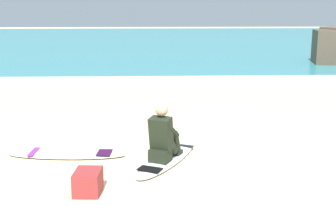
# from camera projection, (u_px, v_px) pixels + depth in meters

# --- Properties ---
(ground_plane) EXTENTS (80.00, 80.00, 0.00)m
(ground_plane) POSITION_uv_depth(u_px,v_px,m) (175.00, 169.00, 7.59)
(ground_plane) COLOR beige
(sea) EXTENTS (80.00, 28.00, 0.10)m
(sea) POSITION_uv_depth(u_px,v_px,m) (157.00, 43.00, 28.99)
(sea) COLOR teal
(sea) RESTS_ON ground
(breaking_foam) EXTENTS (80.00, 0.90, 0.11)m
(breaking_foam) POSITION_uv_depth(u_px,v_px,m) (162.00, 80.00, 15.67)
(breaking_foam) COLOR white
(breaking_foam) RESTS_ON ground
(surfboard_main) EXTENTS (1.41, 2.26, 0.08)m
(surfboard_main) POSITION_uv_depth(u_px,v_px,m) (167.00, 157.00, 8.03)
(surfboard_main) COLOR silver
(surfboard_main) RESTS_ON ground
(surfer_seated) EXTENTS (0.61, 0.77, 0.95)m
(surfer_seated) POSITION_uv_depth(u_px,v_px,m) (163.00, 138.00, 7.77)
(surfer_seated) COLOR black
(surfer_seated) RESTS_ON surfboard_main
(surfboard_spare_near) EXTENTS (2.08, 0.67, 0.08)m
(surfboard_spare_near) POSITION_uv_depth(u_px,v_px,m) (67.00, 154.00, 8.21)
(surfboard_spare_near) COLOR white
(surfboard_spare_near) RESTS_ON ground
(beach_bag) EXTENTS (0.39, 0.50, 0.32)m
(beach_bag) POSITION_uv_depth(u_px,v_px,m) (88.00, 182.00, 6.62)
(beach_bag) COLOR maroon
(beach_bag) RESTS_ON ground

